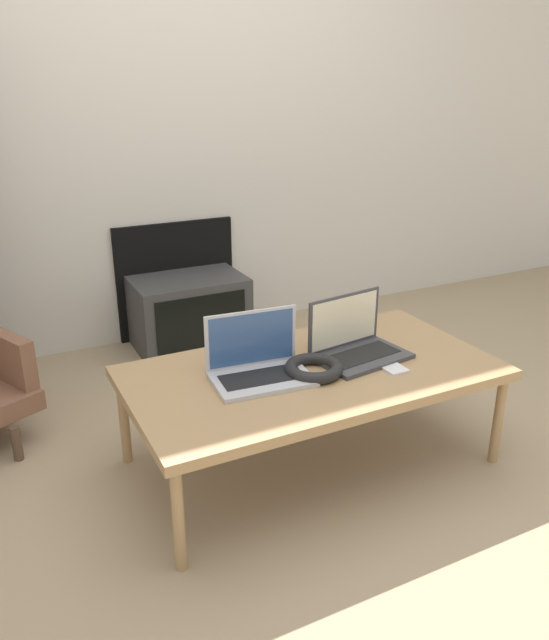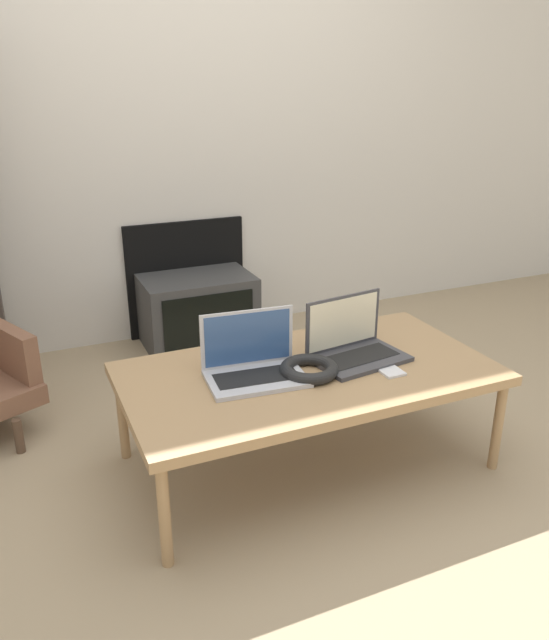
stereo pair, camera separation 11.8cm
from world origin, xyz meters
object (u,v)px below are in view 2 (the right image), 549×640
Objects in this scene: headphones at (309,369)px; laptop_right at (353,345)px; phone at (386,368)px; tv at (198,311)px; laptop_left at (253,363)px.

laptop_right is at bearing 17.58° from headphones.
tv is at bearing 101.62° from phone.
phone is at bearing -14.97° from headphones.
headphones is (-0.22, -0.07, -0.03)m from laptop_right.
laptop_left is at bearing -98.05° from tv.
laptop_right is 1.27m from tv.
laptop_right reaches higher than tv.
phone is at bearing -77.08° from laptop_right.
laptop_right is 0.23m from headphones.
laptop_left and laptop_right have the same top height.
laptop_left is 1.72× the size of headphones.
tv is (-0.01, 1.29, -0.22)m from headphones.
laptop_right reaches higher than phone.
tv is (-0.28, 1.36, -0.20)m from phone.
phone is 0.25× the size of tv.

